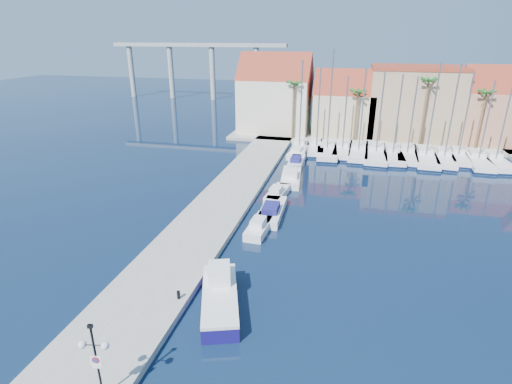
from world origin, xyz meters
TOP-DOWN VIEW (x-y plane):
  - ground at (0.00, 0.00)m, footprint 260.00×260.00m
  - quay_west at (-9.00, 13.50)m, footprint 6.00×77.00m
  - shore_north at (10.00, 48.00)m, footprint 54.00×16.00m
  - lamp_post at (-7.02, -10.81)m, footprint 1.44×0.58m
  - bollard at (-6.60, -2.85)m, footprint 0.22×0.22m
  - fishing_boat at (-3.91, -2.32)m, footprint 4.28×7.07m
  - motorboat_west_0 at (-3.86, 8.84)m, footprint 1.86×5.17m
  - motorboat_west_1 at (-3.42, 12.30)m, footprint 2.31×6.65m
  - motorboat_west_2 at (-3.78, 17.07)m, footprint 2.16×5.26m
  - motorboat_west_3 at (-3.16, 22.68)m, footprint 2.93×7.12m
  - motorboat_west_4 at (-3.42, 28.88)m, footprint 1.89×5.80m
  - motorboat_west_5 at (-3.91, 33.84)m, footprint 2.60×6.38m
  - sailboat_0 at (-4.03, 36.42)m, footprint 2.72×8.31m
  - sailboat_1 at (-1.47, 36.93)m, footprint 2.79×8.84m
  - sailboat_2 at (0.20, 36.00)m, footprint 3.66×11.11m
  - sailboat_3 at (2.47, 36.67)m, footprint 2.78×9.57m
  - sailboat_4 at (4.79, 36.09)m, footprint 2.97×10.45m
  - sailboat_5 at (7.28, 36.02)m, footprint 3.55×11.85m
  - sailboat_6 at (9.56, 35.67)m, footprint 3.04×10.33m
  - sailboat_7 at (11.62, 36.36)m, footprint 3.51×10.65m
  - sailboat_8 at (14.02, 35.62)m, footprint 3.39×11.31m
  - sailboat_9 at (16.49, 35.72)m, footprint 3.43×10.15m
  - sailboat_10 at (18.52, 36.88)m, footprint 2.81×8.89m
  - sailboat_11 at (20.79, 35.64)m, footprint 3.16×10.36m
  - sailboat_12 at (22.86, 35.74)m, footprint 3.40×9.93m
  - building_0 at (-10.00, 47.00)m, footprint 12.30×9.00m
  - building_1 at (2.00, 47.00)m, footprint 10.30×8.00m
  - building_2 at (13.00, 48.00)m, footprint 14.20×10.20m
  - building_3 at (25.00, 47.00)m, footprint 10.30×8.00m
  - palm_0 at (-6.00, 42.00)m, footprint 2.60×2.60m
  - palm_1 at (4.00, 42.00)m, footprint 2.60×2.60m
  - palm_2 at (14.00, 42.00)m, footprint 2.60×2.60m
  - palm_3 at (22.00, 42.00)m, footprint 2.60×2.60m
  - viaduct at (-39.07, 82.00)m, footprint 48.00×2.20m

SIDE VIEW (x-z plane):
  - ground at x=0.00m, z-range 0.00..0.00m
  - quay_west at x=-9.00m, z-range 0.00..0.50m
  - shore_north at x=10.00m, z-range 0.00..0.50m
  - motorboat_west_2 at x=-3.78m, z-range -0.19..1.21m
  - motorboat_west_5 at x=-3.91m, z-range -0.19..1.21m
  - motorboat_west_0 at x=-3.86m, z-range -0.19..1.21m
  - motorboat_west_1 at x=-3.42m, z-range -0.19..1.21m
  - motorboat_west_3 at x=-3.16m, z-range -0.19..1.21m
  - motorboat_west_4 at x=-3.42m, z-range -0.19..1.21m
  - sailboat_5 at x=7.28m, z-range -5.51..6.62m
  - sailboat_7 at x=11.62m, z-range -5.17..6.30m
  - sailboat_11 at x=20.79m, z-range -5.07..6.21m
  - sailboat_12 at x=22.86m, z-range -5.02..6.16m
  - sailboat_6 at x=9.56m, z-range -5.34..6.49m
  - sailboat_3 at x=2.47m, z-range -5.07..6.22m
  - sailboat_4 at x=4.79m, z-range -5.62..6.77m
  - sailboat_8 at x=14.02m, z-range -6.11..7.26m
  - sailboat_9 at x=16.49m, z-range -6.02..7.21m
  - sailboat_2 at x=0.20m, z-range -6.81..8.01m
  - sailboat_10 at x=18.52m, z-range -5.46..6.66m
  - sailboat_1 at x=-1.47m, z-range -5.56..6.77m
  - sailboat_0 at x=-4.03m, z-range -6.03..7.31m
  - bollard at x=-6.60m, z-range 0.50..1.05m
  - fishing_boat at x=-3.91m, z-range -0.39..1.96m
  - lamp_post at x=-7.02m, z-range 1.17..5.46m
  - building_1 at x=2.00m, z-range -0.20..10.80m
  - building_3 at x=25.00m, z-range -0.14..11.86m
  - building_2 at x=13.00m, z-range 0.51..12.01m
  - building_0 at x=-10.00m, z-range -0.23..13.27m
  - palm_1 at x=4.00m, z-range 3.56..12.71m
  - palm_3 at x=22.00m, z-range 3.78..13.43m
  - palm_0 at x=-6.00m, z-range 4.00..14.15m
  - palm_2 at x=14.00m, z-range 4.44..15.59m
  - viaduct at x=-39.07m, z-range 3.02..17.47m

